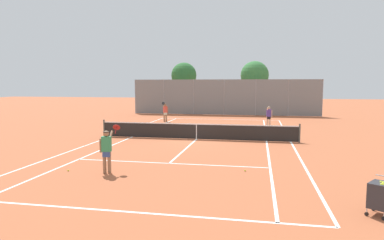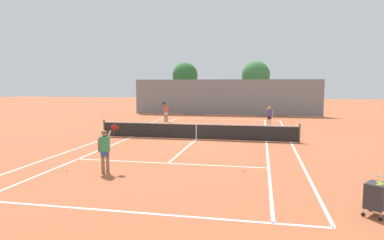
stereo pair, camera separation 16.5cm
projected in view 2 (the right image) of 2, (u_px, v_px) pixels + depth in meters
The scene contains 12 objects.
ground_plane at pixel (196, 139), 20.57m from camera, with size 120.00×120.00×0.00m, color #B25B38.
court_line_markings at pixel (196, 139), 20.57m from camera, with size 11.10×23.90×0.01m.
tennis_net at pixel (196, 131), 20.52m from camera, with size 12.00×0.10×1.07m.
ball_cart at pixel (376, 195), 8.56m from camera, with size 0.74×0.78×0.96m.
player_near_side at pixel (105, 148), 12.72m from camera, with size 0.58×0.80×1.77m.
player_far_left at pixel (166, 111), 29.99m from camera, with size 0.43×0.90×1.77m.
player_far_right at pixel (269, 115), 26.23m from camera, with size 0.44×0.50×1.60m.
loose_tennis_ball_0 at pixel (67, 170), 13.07m from camera, with size 0.07×0.07×0.07m, color #D1DB33.
loose_tennis_ball_1 at pixel (243, 171), 13.00m from camera, with size 0.07×0.07×0.07m, color #D1DB33.
back_fence at pixel (225, 97), 36.49m from camera, with size 20.05×0.08×3.81m.
tree_behind_left at pixel (185, 76), 40.80m from camera, with size 3.01×3.01×5.86m.
tree_behind_right at pixel (255, 76), 38.72m from camera, with size 3.16×3.16×5.89m.
Camera 2 is at (3.78, -19.98, 3.31)m, focal length 32.00 mm.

